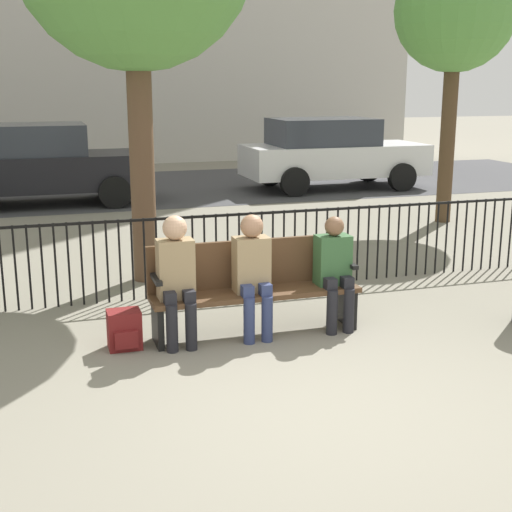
# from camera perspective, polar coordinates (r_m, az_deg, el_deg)

# --- Properties ---
(ground_plane) EXTENTS (80.00, 80.00, 0.00)m
(ground_plane) POSITION_cam_1_polar(r_m,az_deg,el_deg) (5.64, 5.30, -11.93)
(ground_plane) COLOR gray
(park_bench) EXTENTS (2.08, 0.45, 0.92)m
(park_bench) POSITION_cam_1_polar(r_m,az_deg,el_deg) (7.04, -0.20, -2.20)
(park_bench) COLOR #4C331E
(park_bench) RESTS_ON ground
(seated_person_0) EXTENTS (0.34, 0.39, 1.25)m
(seated_person_0) POSITION_cam_1_polar(r_m,az_deg,el_deg) (6.68, -6.37, -1.37)
(seated_person_0) COLOR black
(seated_person_0) RESTS_ON ground
(seated_person_1) EXTENTS (0.34, 0.39, 1.21)m
(seated_person_1) POSITION_cam_1_polar(r_m,az_deg,el_deg) (6.86, -0.26, -1.05)
(seated_person_1) COLOR navy
(seated_person_1) RESTS_ON ground
(seated_person_2) EXTENTS (0.34, 0.39, 1.15)m
(seated_person_2) POSITION_cam_1_polar(r_m,az_deg,el_deg) (7.16, 6.31, -0.88)
(seated_person_2) COLOR black
(seated_person_2) RESTS_ON ground
(backpack) EXTENTS (0.31, 0.28, 0.37)m
(backpack) POSITION_cam_1_polar(r_m,az_deg,el_deg) (6.81, -10.48, -5.84)
(backpack) COLOR maroon
(backpack) RESTS_ON ground
(fence_railing) EXTENTS (9.01, 0.03, 0.95)m
(fence_railing) POSITION_cam_1_polar(r_m,az_deg,el_deg) (8.35, -3.18, 0.74)
(fence_railing) COLOR black
(fence_railing) RESTS_ON ground
(tree_0) EXTENTS (2.05, 2.05, 4.63)m
(tree_0) POSITION_cam_1_polar(r_m,az_deg,el_deg) (13.03, 15.67, 18.21)
(tree_0) COLOR #4C3823
(tree_0) RESTS_ON ground
(street_surface) EXTENTS (24.00, 6.00, 0.01)m
(street_surface) POSITION_cam_1_polar(r_m,az_deg,el_deg) (16.97, -10.47, 5.32)
(street_surface) COLOR #3D3D3F
(street_surface) RESTS_ON ground
(parked_car_1) EXTENTS (4.20, 1.94, 1.62)m
(parked_car_1) POSITION_cam_1_polar(r_m,az_deg,el_deg) (16.73, 6.02, 8.25)
(parked_car_1) COLOR silver
(parked_car_1) RESTS_ON ground
(parked_car_2) EXTENTS (4.20, 1.94, 1.62)m
(parked_car_2) POSITION_cam_1_polar(r_m,az_deg,el_deg) (15.05, -17.00, 7.11)
(parked_car_2) COLOR black
(parked_car_2) RESTS_ON ground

